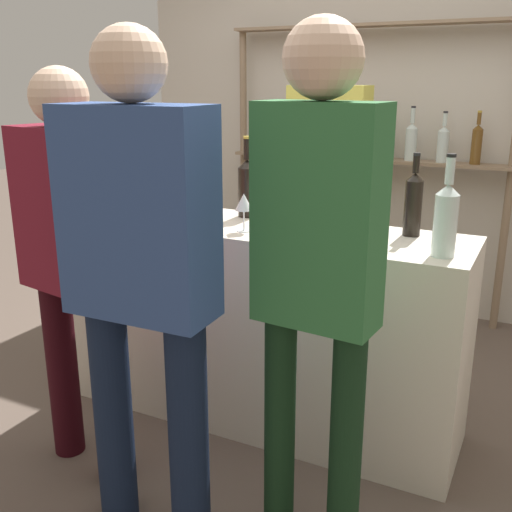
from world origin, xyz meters
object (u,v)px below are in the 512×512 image
Objects in this scene: cork_jar at (283,222)px; customer_right at (317,258)px; counter_bottle_0 at (361,202)px; counter_bottle_2 at (337,208)px; customer_center at (141,263)px; counter_bottle_1 at (413,203)px; server_behind_counter at (327,177)px; ice_bucket at (164,197)px; customer_left at (73,250)px; counter_bottle_5 at (247,186)px; counter_bottle_4 at (446,218)px; wine_glass at (244,203)px; counter_bottle_3 at (155,184)px.

cork_jar is 0.08× the size of customer_right.
counter_bottle_2 is at bearing -131.00° from counter_bottle_0.
counter_bottle_1 is at bearing -34.66° from customer_center.
server_behind_counter is 1.03× the size of customer_center.
ice_bucket is 0.13× the size of customer_left.
ice_bucket is at bearing 63.17° from customer_right.
counter_bottle_0 is at bearing -43.00° from customer_left.
ice_bucket is at bearing -143.54° from counter_bottle_5.
counter_bottle_4 is at bearing -15.73° from counter_bottle_5.
customer_center is at bearing -102.30° from customer_left.
server_behind_counter reaches higher than wine_glass.
wine_glass is (-0.40, -0.06, -0.01)m from counter_bottle_2.
counter_bottle_5 is at bearing 43.58° from customer_right.
server_behind_counter reaches higher than counter_bottle_2.
cork_jar is 0.78m from customer_center.
counter_bottle_2 is at bearing 171.17° from counter_bottle_4.
counter_bottle_5 is at bearing -14.86° from server_behind_counter.
customer_right reaches higher than counter_bottle_1.
counter_bottle_5 reaches higher than counter_bottle_1.
cork_jar is 0.92m from server_behind_counter.
counter_bottle_0 is 0.94× the size of counter_bottle_4.
customer_center is at bearing -102.48° from cork_jar.
cork_jar is at bearing -152.94° from counter_bottle_0.
customer_left reaches higher than wine_glass.
server_behind_counter is (0.49, 0.88, 0.01)m from ice_bucket.
customer_center is (-0.17, -0.76, 0.00)m from cork_jar.
counter_bottle_4 is at bearing -49.64° from customer_center.
counter_bottle_3 is (-1.04, -0.02, 0.00)m from counter_bottle_0.
cork_jar is 0.08× the size of customer_left.
counter_bottle_0 is at bearing -11.05° from counter_bottle_5.
counter_bottle_2 is 1.51× the size of ice_bucket.
customer_center reaches higher than wine_glass.
counter_bottle_1 is 1.24m from counter_bottle_3.
counter_bottle_0 is 0.12m from counter_bottle_2.
customer_left is (-0.65, -0.56, -0.06)m from cork_jar.
cork_jar is (-0.29, -0.15, -0.08)m from counter_bottle_0.
cork_jar is at bearing -163.96° from counter_bottle_2.
cork_jar is 0.08× the size of customer_center.
customer_left is at bearing -157.12° from counter_bottle_4.
ice_bucket is at bearing 177.27° from cork_jar.
counter_bottle_3 is at bearing 174.66° from counter_bottle_4.
counter_bottle_1 is (0.20, 0.10, -0.00)m from counter_bottle_0.
counter_bottle_0 is at bearing -151.91° from counter_bottle_1.
counter_bottle_4 is (0.37, -0.16, 0.00)m from counter_bottle_0.
counter_bottle_4 reaches higher than cork_jar.
customer_center reaches higher than counter_bottle_2.
cork_jar is (-0.67, 0.01, -0.09)m from counter_bottle_4.
customer_left is (0.10, -0.69, -0.15)m from counter_bottle_3.
server_behind_counter is at bearing -2.92° from customer_center.
counter_bottle_5 is at bearing 168.95° from counter_bottle_0.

